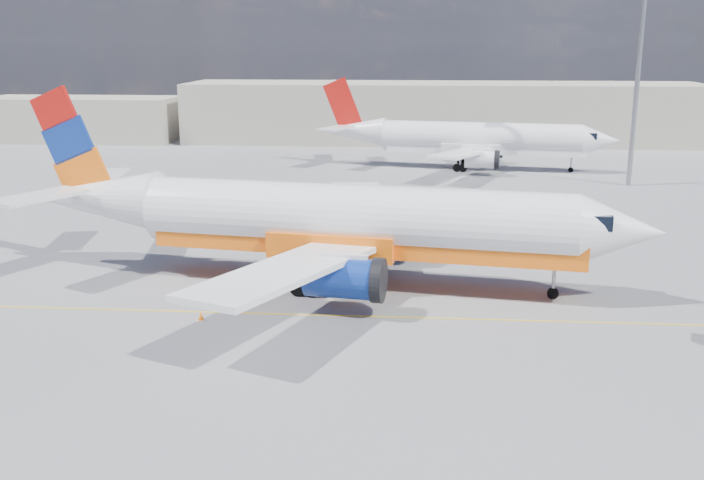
{
  "coord_description": "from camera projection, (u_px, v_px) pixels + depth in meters",
  "views": [
    {
      "loc": [
        1.07,
        -34.51,
        13.58
      ],
      "look_at": [
        -2.01,
        4.93,
        3.5
      ],
      "focal_mm": 40.0,
      "sensor_mm": 36.0,
      "label": 1
    }
  ],
  "objects": [
    {
      "name": "ground",
      "position": [
        386.0,
        339.0,
        36.78
      ],
      "size": [
        240.0,
        240.0,
        0.0
      ],
      "primitive_type": "plane",
      "color": "slate",
      "rests_on": "ground"
    },
    {
      "name": "taxi_line",
      "position": [
        389.0,
        317.0,
        39.68
      ],
      "size": [
        70.0,
        0.15,
        0.01
      ],
      "primitive_type": "cube",
      "color": "gold",
      "rests_on": "ground"
    },
    {
      "name": "terminal_main",
      "position": [
        442.0,
        112.0,
        107.87
      ],
      "size": [
        70.0,
        14.0,
        8.0
      ],
      "primitive_type": "cube",
      "color": "#ACA594",
      "rests_on": "ground"
    },
    {
      "name": "terminal_annex",
      "position": [
        82.0,
        119.0,
        108.99
      ],
      "size": [
        26.0,
        10.0,
        6.0
      ],
      "primitive_type": "cube",
      "color": "#ACA594",
      "rests_on": "ground"
    },
    {
      "name": "main_jet",
      "position": [
        336.0,
        221.0,
        44.25
      ],
      "size": [
        36.76,
        28.67,
        11.11
      ],
      "rotation": [
        0.0,
        0.0,
        -0.15
      ],
      "color": "white",
      "rests_on": "ground"
    },
    {
      "name": "second_jet",
      "position": [
        471.0,
        139.0,
        84.82
      ],
      "size": [
        32.14,
        25.07,
        9.71
      ],
      "rotation": [
        0.0,
        0.0,
        -0.15
      ],
      "color": "white",
      "rests_on": "ground"
    },
    {
      "name": "traffic_cone",
      "position": [
        201.0,
        316.0,
        39.12
      ],
      "size": [
        0.34,
        0.34,
        0.48
      ],
      "color": "white",
      "rests_on": "ground"
    },
    {
      "name": "floodlight_mast",
      "position": [
        640.0,
        48.0,
        72.6
      ],
      "size": [
        1.58,
        1.58,
        21.6
      ],
      "color": "gray",
      "rests_on": "ground"
    }
  ]
}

